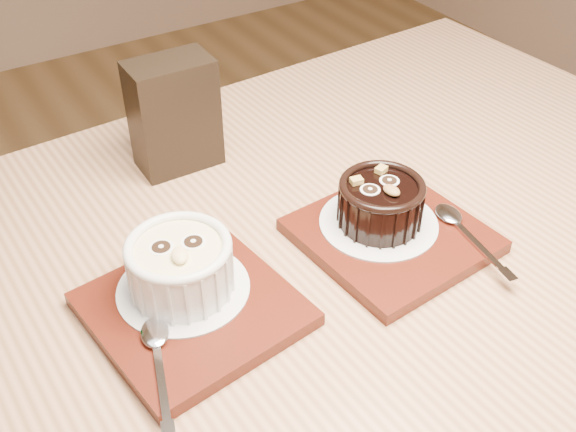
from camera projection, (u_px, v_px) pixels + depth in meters
name	position (u px, v px, depth m)	size (l,w,h in m)	color
table	(308.00, 328.00, 0.76)	(1.24, 0.86, 0.75)	#91623F
tray_left	(193.00, 309.00, 0.65)	(0.18, 0.18, 0.01)	#50180D
doily_left	(183.00, 288.00, 0.66)	(0.13, 0.13, 0.00)	silver
ramekin_white	(180.00, 264.00, 0.64)	(0.10, 0.10, 0.06)	white
spoon_left	(159.00, 362.00, 0.58)	(0.03, 0.13, 0.01)	silver
tray_right	(391.00, 236.00, 0.73)	(0.18, 0.18, 0.01)	#50180D
doily_right	(379.00, 223.00, 0.74)	(0.13, 0.13, 0.00)	silver
ramekin_dark	(381.00, 201.00, 0.72)	(0.09, 0.09, 0.06)	black
spoon_right	(467.00, 232.00, 0.72)	(0.03, 0.13, 0.01)	silver
condiment_stand	(174.00, 115.00, 0.81)	(0.10, 0.06, 0.14)	black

